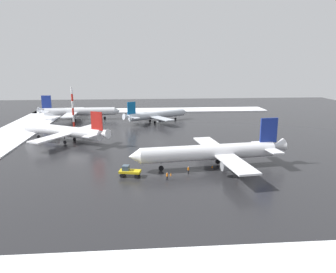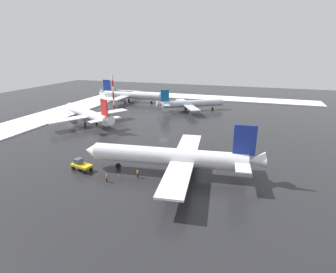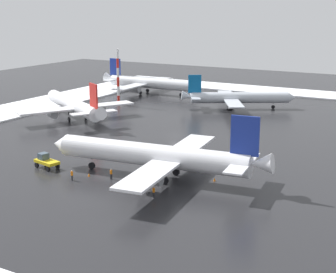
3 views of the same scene
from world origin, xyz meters
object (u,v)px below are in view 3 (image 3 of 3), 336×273
object	(u,v)px
pushback_tug	(46,161)
antenna_mast	(118,77)
airplane_parked_starboard	(237,98)
ground_crew_by_nose_gear	(72,175)
airplane_distant_tail	(157,156)
traffic_cone_near_nose	(89,175)
ground_crew_near_tug	(154,191)
airplane_far_rear	(150,83)
airplane_foreground_jet	(74,105)
traffic_cone_mid_line	(214,179)
ground_crew_beside_wing	(111,173)
traffic_cone_wingtip_side	(157,177)

from	to	relation	value
pushback_tug	antenna_mast	distance (m)	58.74
airplane_parked_starboard	ground_crew_by_nose_gear	distance (m)	67.70
airplane_distant_tail	traffic_cone_near_nose	world-z (taller)	airplane_distant_tail
ground_crew_by_nose_gear	traffic_cone_near_nose	distance (m)	3.22
ground_crew_near_tug	airplane_far_rear	bearing A→B (deg)	-96.87
airplane_foreground_jet	ground_crew_by_nose_gear	bearing A→B (deg)	159.04
airplane_parked_starboard	traffic_cone_mid_line	distance (m)	60.03
airplane_distant_tail	airplane_parked_starboard	bearing A→B (deg)	-86.93
antenna_mast	traffic_cone_mid_line	xyz separation A→B (m)	(46.15, 50.28, -7.50)
airplane_parked_starboard	airplane_far_rear	size ratio (longest dim) A/B	0.80
ground_crew_by_nose_gear	antenna_mast	bearing A→B (deg)	-127.74
pushback_tug	ground_crew_by_nose_gear	bearing A→B (deg)	172.16
airplane_far_rear	traffic_cone_mid_line	bearing A→B (deg)	-51.89
ground_crew_near_tug	traffic_cone_near_nose	xyz separation A→B (m)	(-3.11, -14.19, -0.70)
airplane_foreground_jet	ground_crew_beside_wing	world-z (taller)	airplane_foreground_jet
antenna_mast	airplane_foreground_jet	bearing A→B (deg)	2.94
ground_crew_by_nose_gear	ground_crew_near_tug	distance (m)	15.26
airplane_foreground_jet	traffic_cone_wingtip_side	distance (m)	49.90
airplane_distant_tail	traffic_cone_mid_line	xyz separation A→B (m)	(-3.10, 8.67, -3.49)
airplane_distant_tail	ground_crew_beside_wing	world-z (taller)	airplane_distant_tail
airplane_far_rear	ground_crew_by_nose_gear	bearing A→B (deg)	-67.41
pushback_tug	ground_crew_by_nose_gear	distance (m)	8.67
antenna_mast	traffic_cone_wingtip_side	world-z (taller)	antenna_mast
traffic_cone_near_nose	traffic_cone_mid_line	world-z (taller)	same
pushback_tug	traffic_cone_near_nose	bearing A→B (deg)	-167.88
airplane_distant_tail	airplane_parked_starboard	size ratio (longest dim) A/B	1.37
traffic_cone_near_nose	traffic_cone_wingtip_side	distance (m)	11.26
airplane_far_rear	pushback_tug	world-z (taller)	airplane_far_rear
traffic_cone_wingtip_side	airplane_distant_tail	bearing A→B (deg)	-157.30
airplane_distant_tail	pushback_tug	xyz separation A→B (m)	(4.74, -19.40, -2.49)
airplane_distant_tail	traffic_cone_mid_line	bearing A→B (deg)	-167.10
airplane_foreground_jet	ground_crew_by_nose_gear	world-z (taller)	airplane_foreground_jet
airplane_foreground_jet	antenna_mast	size ratio (longest dim) A/B	2.03
ground_crew_by_nose_gear	ground_crew_beside_wing	xyz separation A→B (m)	(-3.61, 5.05, 0.00)
ground_crew_beside_wing	traffic_cone_wingtip_side	size ratio (longest dim) A/B	3.11
airplane_far_rear	traffic_cone_near_nose	world-z (taller)	airplane_far_rear
ground_crew_near_tug	traffic_cone_wingtip_side	distance (m)	8.66
traffic_cone_near_nose	traffic_cone_wingtip_side	xyz separation A→B (m)	(-4.59, 10.28, 0.00)
airplane_far_rear	ground_crew_by_nose_gear	world-z (taller)	airplane_far_rear
airplane_distant_tail	ground_crew_near_tug	bearing A→B (deg)	110.05
airplane_distant_tail	ground_crew_by_nose_gear	distance (m)	13.95
airplane_far_rear	antenna_mast	size ratio (longest dim) A/B	2.26
traffic_cone_mid_line	traffic_cone_wingtip_side	xyz separation A→B (m)	(3.28, -8.60, 0.00)
airplane_distant_tail	airplane_foreground_jet	distance (m)	49.64
airplane_far_rear	ground_crew_near_tug	xyz separation A→B (m)	(77.21, 47.59, -2.49)
pushback_tug	traffic_cone_near_nose	xyz separation A→B (m)	(0.03, 9.19, -1.01)
pushback_tug	ground_crew_beside_wing	xyz separation A→B (m)	(-0.63, 13.18, -0.31)
airplane_parked_starboard	ground_crew_by_nose_gear	world-z (taller)	airplane_parked_starboard
airplane_distant_tail	airplane_far_rear	xyz separation A→B (m)	(-69.34, -43.60, -0.31)
ground_crew_beside_wing	traffic_cone_wingtip_side	world-z (taller)	ground_crew_beside_wing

